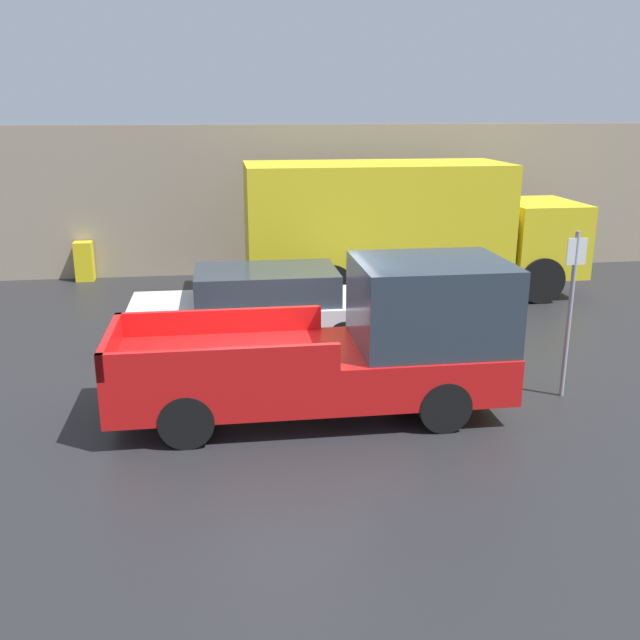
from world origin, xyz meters
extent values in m
plane|color=#232326|center=(0.00, 0.00, 0.00)|extent=(60.00, 60.00, 0.00)
cube|color=gray|center=(0.00, 8.71, 1.96)|extent=(28.00, 0.15, 3.91)
cube|color=red|center=(0.21, -0.73, 0.67)|extent=(5.67, 1.95, 0.67)
cube|color=#28333D|center=(1.97, -0.73, 1.62)|extent=(2.16, 1.83, 1.24)
cube|color=red|center=(-1.07, 0.19, 1.19)|extent=(3.12, 0.10, 0.37)
cube|color=red|center=(-1.07, -1.65, 1.19)|extent=(3.12, 0.10, 0.37)
cube|color=red|center=(-2.58, -0.73, 1.19)|extent=(0.10, 1.95, 0.37)
cylinder|color=black|center=(1.97, 0.13, 0.37)|extent=(0.74, 0.26, 0.74)
cylinder|color=black|center=(1.97, -1.59, 0.37)|extent=(0.74, 0.26, 0.74)
cylinder|color=black|center=(-1.55, 0.13, 0.37)|extent=(0.74, 0.26, 0.74)
cylinder|color=black|center=(-1.55, -1.59, 0.37)|extent=(0.74, 0.26, 0.74)
cube|color=silver|center=(-0.35, 2.62, 0.56)|extent=(4.79, 1.89, 0.58)
cube|color=#28333D|center=(-0.20, 2.62, 1.14)|extent=(2.64, 1.66, 0.58)
cylinder|color=black|center=(1.14, 3.47, 0.32)|extent=(0.64, 0.22, 0.64)
cylinder|color=black|center=(1.14, 1.78, 0.32)|extent=(0.64, 0.22, 0.64)
cylinder|color=black|center=(-1.83, 3.47, 0.32)|extent=(0.64, 0.22, 0.64)
cylinder|color=black|center=(-1.83, 1.78, 0.32)|extent=(0.64, 0.22, 0.64)
cube|color=gold|center=(6.54, 5.75, 1.34)|extent=(1.72, 2.27, 1.68)
cube|color=gold|center=(2.55, 5.75, 1.81)|extent=(5.95, 2.39, 2.62)
cylinder|color=black|center=(6.23, 6.81, 0.53)|extent=(1.06, 0.30, 1.06)
cylinder|color=black|center=(6.23, 4.69, 0.53)|extent=(1.06, 0.30, 1.06)
cylinder|color=black|center=(1.33, 6.81, 0.53)|extent=(1.06, 0.30, 1.06)
cylinder|color=black|center=(1.33, 4.69, 0.53)|extent=(1.06, 0.30, 1.06)
cylinder|color=gray|center=(4.19, -0.63, 1.30)|extent=(0.07, 0.07, 2.60)
cube|color=silver|center=(4.19, -0.65, 2.30)|extent=(0.30, 0.02, 0.40)
cube|color=gold|center=(-4.54, 8.39, 0.51)|extent=(0.45, 0.40, 1.01)
camera|label=1|loc=(-0.99, -10.37, 4.34)|focal=40.00mm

